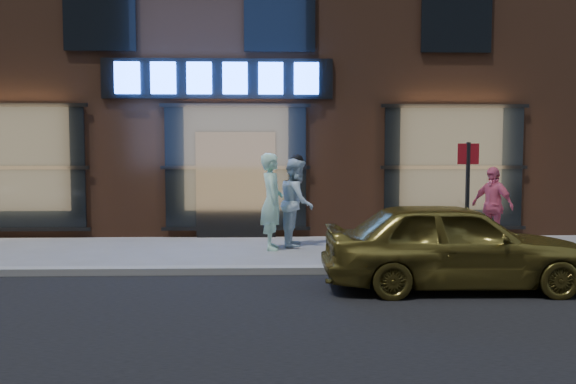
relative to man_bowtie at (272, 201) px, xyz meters
name	(u,v)px	position (x,y,z in m)	size (l,w,h in m)	color
ground	(221,274)	(-0.82, -2.29, -0.96)	(90.00, 90.00, 0.00)	slate
curb	(220,270)	(-0.82, -2.29, -0.90)	(60.00, 0.25, 0.12)	gray
storefront_building	(244,44)	(-0.82, 5.69, 4.19)	(30.20, 8.28, 10.30)	#54301E
man_bowtie	(272,201)	(0.00, 0.00, 0.00)	(0.70, 0.46, 1.93)	#C2FFDD
man_cap	(297,202)	(0.52, 0.41, -0.05)	(0.89, 0.69, 1.82)	white
passerby	(492,206)	(4.64, 0.48, -0.14)	(0.96, 0.40, 1.64)	#E15C7D
gold_sedan	(453,244)	(2.58, -3.32, -0.33)	(1.49, 3.70, 1.26)	olive
sign_post	(467,194)	(3.17, -2.19, 0.31)	(0.34, 0.07, 2.10)	#262628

